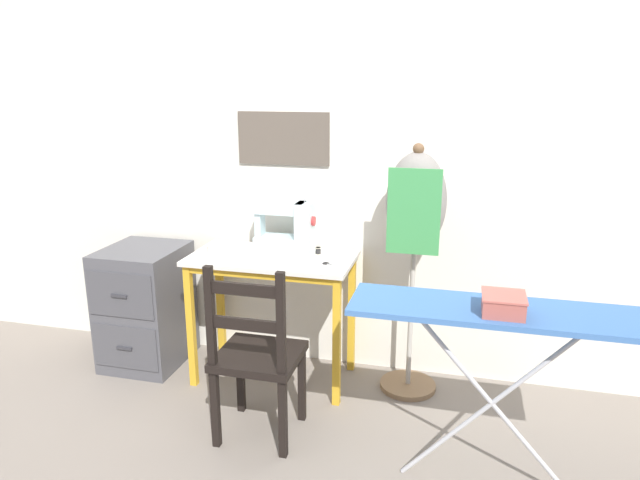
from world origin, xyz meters
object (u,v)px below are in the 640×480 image
(dress_form, at_px, (415,218))
(storage_box, at_px, (503,304))
(fabric_bowl, at_px, (217,249))
(wooden_chair, at_px, (257,357))
(ironing_board, at_px, (499,319))
(sewing_machine, at_px, (288,227))
(filing_cabinet, at_px, (146,306))
(thread_spool_near_machine, at_px, (318,251))
(scissors, at_px, (330,264))

(dress_form, xyz_separation_m, storage_box, (0.42, -0.80, -0.14))
(fabric_bowl, distance_m, wooden_chair, 0.79)
(ironing_board, bearing_deg, storage_box, -83.09)
(sewing_machine, xyz_separation_m, filing_cabinet, (-0.89, -0.14, -0.53))
(filing_cabinet, height_order, dress_form, dress_form)
(wooden_chair, height_order, dress_form, dress_form)
(ironing_board, distance_m, storage_box, 0.10)
(sewing_machine, distance_m, thread_spool_near_machine, 0.23)
(dress_form, bearing_deg, sewing_machine, 174.26)
(wooden_chair, bearing_deg, scissors, 64.10)
(storage_box, bearing_deg, filing_cabinet, 160.32)
(thread_spool_near_machine, height_order, filing_cabinet, thread_spool_near_machine)
(sewing_machine, relative_size, dress_form, 0.25)
(filing_cabinet, bearing_deg, fabric_bowl, -3.18)
(sewing_machine, bearing_deg, fabric_bowl, -156.22)
(filing_cabinet, distance_m, ironing_board, 2.19)
(dress_form, distance_m, storage_box, 0.91)
(storage_box, bearing_deg, wooden_chair, 172.24)
(dress_form, bearing_deg, wooden_chair, -136.32)
(storage_box, bearing_deg, sewing_machine, 143.12)
(scissors, distance_m, dress_form, 0.52)
(scissors, height_order, storage_box, storage_box)
(thread_spool_near_machine, bearing_deg, dress_form, -3.76)
(scissors, distance_m, ironing_board, 1.04)
(scissors, distance_m, thread_spool_near_machine, 0.21)
(scissors, bearing_deg, fabric_bowl, 175.67)
(wooden_chair, distance_m, ironing_board, 1.15)
(thread_spool_near_machine, distance_m, storage_box, 1.28)
(wooden_chair, bearing_deg, fabric_bowl, 128.23)
(filing_cabinet, bearing_deg, thread_spool_near_machine, 5.18)
(ironing_board, bearing_deg, scissors, 144.43)
(scissors, relative_size, ironing_board, 0.11)
(fabric_bowl, xyz_separation_m, wooden_chair, (0.44, -0.55, -0.35))
(fabric_bowl, bearing_deg, dress_form, 4.67)
(scissors, height_order, ironing_board, ironing_board)
(wooden_chair, relative_size, storage_box, 5.37)
(wooden_chair, height_order, ironing_board, wooden_chair)
(ironing_board, bearing_deg, sewing_machine, 144.51)
(fabric_bowl, xyz_separation_m, thread_spool_near_machine, (0.57, 0.13, -0.01))
(sewing_machine, xyz_separation_m, wooden_chair, (0.06, -0.72, -0.47))
(thread_spool_near_machine, relative_size, dress_form, 0.03)
(fabric_bowl, distance_m, storage_box, 1.69)
(sewing_machine, height_order, scissors, sewing_machine)
(ironing_board, xyz_separation_m, storage_box, (0.01, -0.05, 0.09))
(thread_spool_near_machine, bearing_deg, sewing_machine, 168.74)
(filing_cabinet, relative_size, storage_box, 4.34)
(fabric_bowl, distance_m, ironing_board, 1.66)
(wooden_chair, bearing_deg, storage_box, -7.76)
(wooden_chair, distance_m, dress_form, 1.10)
(wooden_chair, xyz_separation_m, dress_form, (0.68, 0.65, 0.58))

